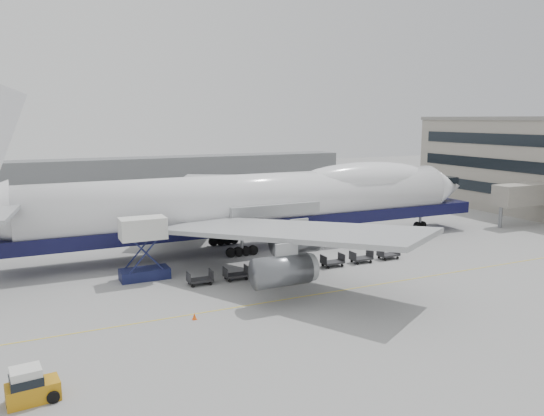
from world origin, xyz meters
TOP-DOWN VIEW (x-y plane):
  - ground at (0.00, 0.00)m, footprint 260.00×260.00m
  - apron_line at (0.00, -6.00)m, footprint 60.00×0.15m
  - hangar at (-10.00, 70.00)m, footprint 110.00×8.00m
  - airliner at (0.64, 12.00)m, footprint 67.00×55.30m
  - catering_truck at (-14.73, 5.07)m, footprint 4.65×3.26m
  - baggage_tug at (-25.12, -14.89)m, footprint 2.86×1.73m
  - traffic_cone at (-13.48, -7.08)m, footprint 0.36×0.36m
  - dolly_0 at (-10.45, 1.05)m, footprint 2.30×1.35m
  - dolly_1 at (-6.85, 1.05)m, footprint 2.30×1.35m
  - dolly_2 at (-3.24, 1.05)m, footprint 2.30×1.35m
  - dolly_3 at (0.37, 1.05)m, footprint 2.30×1.35m
  - dolly_4 at (3.97, 1.05)m, footprint 2.30×1.35m
  - dolly_5 at (7.58, 1.05)m, footprint 2.30×1.35m
  - dolly_6 at (11.18, 1.05)m, footprint 2.30×1.35m

SIDE VIEW (x-z plane):
  - ground at x=0.00m, z-range 0.00..0.00m
  - apron_line at x=0.00m, z-range 0.00..0.01m
  - traffic_cone at x=-13.48m, z-range -0.01..0.51m
  - dolly_0 at x=-10.45m, z-range -0.12..1.18m
  - dolly_1 at x=-6.85m, z-range -0.12..1.18m
  - dolly_2 at x=-3.24m, z-range -0.12..1.18m
  - dolly_3 at x=0.37m, z-range -0.12..1.18m
  - dolly_4 at x=3.97m, z-range -0.12..1.18m
  - dolly_5 at x=7.58m, z-range -0.12..1.18m
  - dolly_6 at x=11.18m, z-range -0.12..1.18m
  - baggage_tug at x=-25.12m, z-range -0.11..1.89m
  - catering_truck at x=-14.73m, z-range 0.42..6.44m
  - hangar at x=-10.00m, z-range 0.00..7.00m
  - airliner at x=0.64m, z-range -4.37..15.61m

